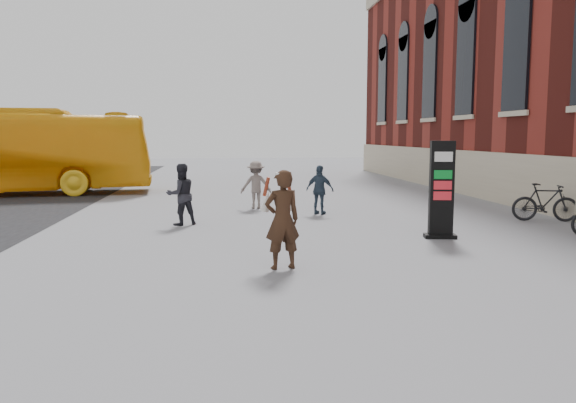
{
  "coord_description": "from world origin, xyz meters",
  "views": [
    {
      "loc": [
        -0.4,
        -10.29,
        2.41
      ],
      "look_at": [
        0.87,
        0.65,
        1.11
      ],
      "focal_mm": 35.0,
      "sensor_mm": 36.0,
      "label": 1
    }
  ],
  "objects": [
    {
      "name": "woman",
      "position": [
        0.64,
        -0.33,
        0.92
      ],
      "size": [
        0.78,
        0.73,
        1.8
      ],
      "rotation": [
        0.0,
        0.0,
        3.36
      ],
      "color": "#321B12",
      "rests_on": "ground"
    },
    {
      "name": "pedestrian_c",
      "position": [
        2.53,
        6.55,
        0.75
      ],
      "size": [
        0.95,
        0.78,
        1.51
      ],
      "primitive_type": "imported",
      "rotation": [
        0.0,
        0.0,
        2.59
      ],
      "color": "#2F4052",
      "rests_on": "ground"
    },
    {
      "name": "ground",
      "position": [
        0.0,
        0.0,
        0.0
      ],
      "size": [
        100.0,
        100.0,
        0.0
      ],
      "primitive_type": "plane",
      "color": "#9E9EA3"
    },
    {
      "name": "pedestrian_a",
      "position": [
        -1.54,
        4.96,
        0.83
      ],
      "size": [
        1.0,
        0.91,
        1.66
      ],
      "primitive_type": "imported",
      "rotation": [
        0.0,
        0.0,
        3.58
      ],
      "color": "#25252B",
      "rests_on": "ground"
    },
    {
      "name": "bike_7",
      "position": [
        8.6,
        4.43,
        0.54
      ],
      "size": [
        1.86,
        0.97,
        1.07
      ],
      "primitive_type": "imported",
      "rotation": [
        0.0,
        0.0,
        1.29
      ],
      "color": "black",
      "rests_on": "ground"
    },
    {
      "name": "pedestrian_b",
      "position": [
        0.67,
        8.21,
        0.78
      ],
      "size": [
        1.03,
        0.61,
        1.57
      ],
      "primitive_type": "imported",
      "rotation": [
        0.0,
        0.0,
        3.17
      ],
      "color": "slate",
      "rests_on": "ground"
    },
    {
      "name": "info_pylon",
      "position": [
        4.68,
        2.28,
        1.14
      ],
      "size": [
        0.79,
        0.49,
        2.29
      ],
      "rotation": [
        0.0,
        0.0,
        -0.18
      ],
      "color": "black",
      "rests_on": "ground"
    }
  ]
}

